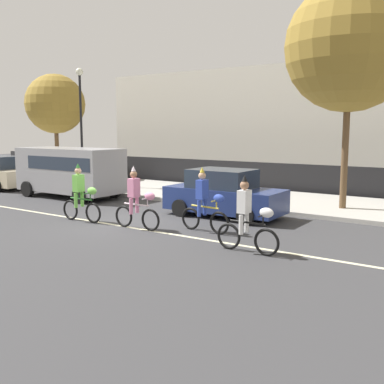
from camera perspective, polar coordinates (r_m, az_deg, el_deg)
The scene contains 14 objects.
ground_plane at distance 14.79m, azimuth -8.35°, elevation -3.84°, with size 80.00×80.00×0.00m, color #38383A.
road_centre_line at distance 14.43m, azimuth -9.69°, elevation -4.15°, with size 36.00×0.14×0.01m, color beige.
sidewalk_curb at distance 19.97m, azimuth 4.32°, elevation -0.48°, with size 60.00×5.00×0.15m, color #ADAAA3.
fence_line at distance 22.44m, azimuth 8.03°, elevation 2.01°, with size 40.00×0.08×1.40m, color black.
building_backdrop at distance 30.17m, azimuth 16.05°, elevation 8.38°, with size 28.00×8.00×6.75m, color beige.
parade_cyclist_lime at distance 15.07m, azimuth -13.87°, elevation -0.52°, with size 1.72×0.50×1.92m.
parade_cyclist_pink at distance 13.62m, azimuth -7.00°, elevation -1.23°, with size 1.72×0.50×1.92m.
parade_cyclist_cobalt at distance 13.15m, azimuth 1.68°, elevation -1.51°, with size 1.72×0.50×1.92m.
parade_cyclist_zebra at distance 11.03m, azimuth 7.13°, elevation -3.42°, with size 1.72×0.50×1.92m.
parked_van_grey at distance 20.54m, azimuth -15.11°, elevation 2.88°, with size 5.00×2.22×2.18m.
parked_car_navy at distance 15.55m, azimuth 4.06°, elevation -0.28°, with size 4.10×1.92×1.64m.
street_lamp_post at distance 23.53m, azimuth -13.95°, elevation 10.14°, with size 0.36×0.36×5.86m.
street_tree_near_lamp at distance 27.71m, azimuth -16.98°, elevation 10.63°, with size 3.42×3.42×6.02m.
street_tree_far_corner at distance 17.32m, azimuth 19.42°, elevation 16.98°, with size 4.53×4.53×7.97m.
Camera 1 is at (9.81, -10.65, 3.01)m, focal length 42.00 mm.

